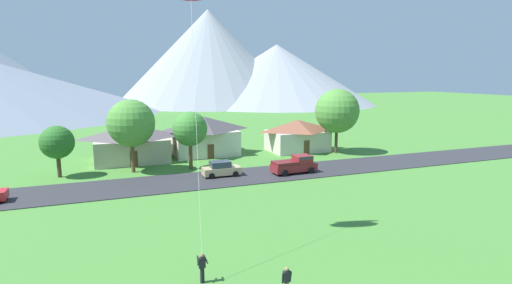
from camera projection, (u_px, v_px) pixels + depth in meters
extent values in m
cube|color=#2D2D33|center=(194.00, 181.00, 43.36)|extent=(160.00, 7.40, 0.08)
cone|color=#8E939E|center=(208.00, 57.00, 155.42)|extent=(70.32, 70.32, 35.63)
cone|color=#8E939E|center=(277.00, 74.00, 155.61)|extent=(74.48, 74.48, 22.58)
cube|color=beige|center=(131.00, 149.00, 53.38)|extent=(9.20, 7.71, 3.09)
pyramid|color=#564C51|center=(130.00, 131.00, 52.98)|extent=(9.93, 8.32, 1.70)
cube|color=brown|center=(134.00, 159.00, 49.91)|extent=(0.90, 0.06, 2.00)
cube|color=beige|center=(297.00, 141.00, 60.48)|extent=(8.25, 6.02, 3.01)
pyramid|color=brown|center=(297.00, 125.00, 60.10)|extent=(8.91, 6.50, 1.66)
cube|color=brown|center=(307.00, 147.00, 57.78)|extent=(0.90, 0.06, 2.00)
cube|color=beige|center=(205.00, 142.00, 57.68)|extent=(8.72, 6.79, 3.50)
pyramid|color=#474247|center=(204.00, 123.00, 57.23)|extent=(9.42, 7.34, 1.92)
cube|color=brown|center=(211.00, 152.00, 54.66)|extent=(0.90, 0.06, 2.00)
cylinder|color=#4C3823|center=(336.00, 140.00, 58.68)|extent=(0.44, 0.44, 3.76)
sphere|color=#4C8938|center=(337.00, 111.00, 57.98)|extent=(6.33, 6.33, 6.33)
cylinder|color=#4C3823|center=(59.00, 166.00, 44.89)|extent=(0.44, 0.44, 2.57)
sphere|color=#286623|center=(57.00, 142.00, 44.45)|extent=(3.67, 3.67, 3.67)
cylinder|color=brown|center=(191.00, 155.00, 48.64)|extent=(0.44, 0.44, 3.38)
sphere|color=#3D7F33|center=(190.00, 129.00, 48.11)|extent=(4.13, 4.13, 4.13)
cylinder|color=brown|center=(133.00, 156.00, 47.07)|extent=(0.44, 0.44, 3.75)
sphere|color=#4C8938|center=(131.00, 123.00, 46.42)|extent=(5.46, 5.46, 5.46)
cube|color=tan|center=(221.00, 171.00, 45.23)|extent=(4.23, 1.86, 0.80)
cube|color=#2D3847|center=(220.00, 164.00, 45.06)|extent=(2.22, 1.62, 0.68)
cylinder|color=black|center=(231.00, 170.00, 46.59)|extent=(0.64, 0.25, 0.64)
cylinder|color=black|center=(235.00, 174.00, 44.89)|extent=(0.64, 0.25, 0.64)
cylinder|color=black|center=(208.00, 172.00, 45.67)|extent=(0.64, 0.25, 0.64)
cylinder|color=black|center=(212.00, 176.00, 43.97)|extent=(0.64, 0.25, 0.64)
cylinder|color=black|center=(0.00, 195.00, 36.99)|extent=(0.64, 0.24, 0.64)
cube|color=maroon|center=(294.00, 167.00, 46.59)|extent=(5.29, 2.23, 0.84)
cube|color=maroon|center=(302.00, 159.00, 46.88)|extent=(1.98, 1.92, 0.90)
cube|color=#2D3847|center=(302.00, 157.00, 46.84)|extent=(1.70, 1.95, 0.28)
cube|color=maroon|center=(285.00, 163.00, 46.03)|extent=(2.79, 2.08, 0.36)
cylinder|color=black|center=(302.00, 167.00, 48.23)|extent=(0.77, 0.31, 0.76)
cylinder|color=black|center=(311.00, 170.00, 46.39)|extent=(0.77, 0.31, 0.76)
cylinder|color=black|center=(277.00, 169.00, 46.88)|extent=(0.77, 0.31, 0.76)
cylinder|color=black|center=(285.00, 173.00, 45.04)|extent=(0.77, 0.31, 0.76)
cylinder|color=black|center=(202.00, 275.00, 22.18)|extent=(0.24, 0.24, 0.88)
cube|color=black|center=(202.00, 263.00, 22.06)|extent=(0.36, 0.22, 0.58)
sphere|color=brown|center=(202.00, 256.00, 22.00)|extent=(0.21, 0.21, 0.21)
cylinder|color=black|center=(198.00, 260.00, 22.01)|extent=(0.18, 0.55, 0.37)
cylinder|color=black|center=(206.00, 259.00, 22.17)|extent=(0.18, 0.55, 0.37)
cylinder|color=silver|center=(196.00, 111.00, 23.44)|extent=(0.98, 5.53, 15.30)
cube|color=black|center=(287.00, 276.00, 20.55)|extent=(0.36, 0.22, 0.58)
sphere|color=#9E7051|center=(287.00, 269.00, 20.49)|extent=(0.21, 0.21, 0.21)
cylinder|color=black|center=(283.00, 278.00, 20.48)|extent=(0.12, 0.18, 0.59)
cylinder|color=black|center=(291.00, 277.00, 20.64)|extent=(0.12, 0.18, 0.59)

